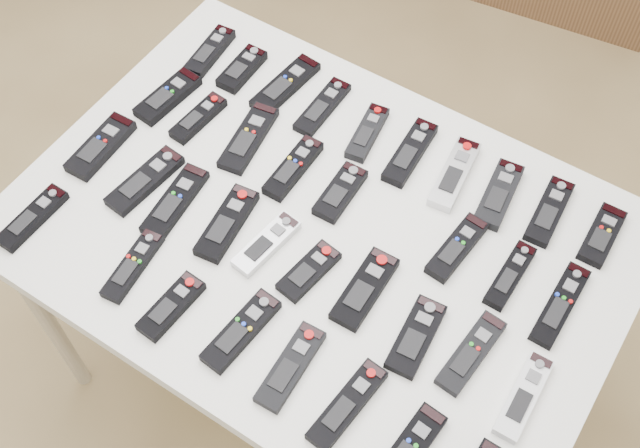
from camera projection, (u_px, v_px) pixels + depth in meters
The scene contains 36 objects.
ground at pixel (299, 342), 2.38m from camera, with size 4.00×4.00×0.00m, color olive.
table at pixel (320, 244), 1.72m from camera, with size 1.25×0.88×0.78m.
remote_0 at pixel (210, 52), 1.93m from camera, with size 0.05×0.16×0.02m, color black.
remote_1 at pixel (242, 69), 1.90m from camera, with size 0.05×0.14×0.02m, color black.
remote_2 at pixel (285, 85), 1.87m from camera, with size 0.06×0.20×0.02m, color black.
remote_3 at pixel (322, 107), 1.84m from camera, with size 0.05×0.18×0.02m, color black.
remote_4 at pixel (367, 133), 1.79m from camera, with size 0.05×0.16×0.02m, color black.
remote_5 at pixel (410, 152), 1.76m from camera, with size 0.05×0.18×0.02m, color black.
remote_6 at pixel (454, 174), 1.73m from camera, with size 0.05×0.19×0.02m, color #B7B7BC.
remote_7 at pixel (499, 194), 1.70m from camera, with size 0.06×0.17×0.02m, color black.
remote_8 at pixel (549, 212), 1.68m from camera, with size 0.05×0.17×0.02m, color black.
remote_9 at pixel (602, 235), 1.65m from camera, with size 0.05×0.15×0.02m, color black.
remote_10 at pixel (168, 96), 1.85m from camera, with size 0.06×0.17×0.02m, color black.
remote_11 at pixel (198, 118), 1.82m from camera, with size 0.04×0.15×0.02m, color black.
remote_12 at pixel (249, 138), 1.79m from camera, with size 0.06×0.19×0.02m, color black.
remote_13 at pixel (293, 168), 1.74m from camera, with size 0.05×0.17×0.02m, color black.
remote_14 at pixel (340, 192), 1.70m from camera, with size 0.06×0.15×0.02m, color black.
remote_15 at pixel (457, 248), 1.63m from camera, with size 0.05×0.17×0.02m, color black.
remote_16 at pixel (510, 275), 1.59m from camera, with size 0.04×0.16×0.02m, color black.
remote_17 at pixel (560, 305), 1.56m from camera, with size 0.05×0.19×0.02m, color black.
remote_18 at pixel (101, 146), 1.77m from camera, with size 0.06×0.18×0.02m, color black.
remote_19 at pixel (145, 181), 1.72m from camera, with size 0.06×0.19×0.02m, color black.
remote_20 at pixel (175, 202), 1.69m from camera, with size 0.06×0.19×0.02m, color black.
remote_21 at pixel (227, 223), 1.66m from camera, with size 0.06×0.18×0.02m, color black.
remote_22 at pixel (266, 244), 1.64m from camera, with size 0.05×0.16×0.02m, color #B7B7BC.
remote_23 at pixel (309, 271), 1.60m from camera, with size 0.05×0.14×0.02m, color black.
remote_24 at pixel (365, 289), 1.58m from camera, with size 0.06×0.18×0.02m, color black.
remote_25 at pixel (416, 337), 1.52m from camera, with size 0.06×0.16×0.02m, color black.
remote_26 at pixel (471, 353), 1.50m from camera, with size 0.05×0.18×0.02m, color black.
remote_27 at pixel (524, 396), 1.46m from camera, with size 0.05×0.18×0.02m, color silver.
remote_28 at pixel (33, 218), 1.67m from camera, with size 0.05×0.17×0.02m, color black.
remote_29 at pixel (133, 265), 1.61m from camera, with size 0.04×0.17×0.02m, color black.
remote_30 at pixel (171, 306), 1.56m from camera, with size 0.05×0.15×0.02m, color black.
remote_31 at pixel (241, 331), 1.53m from camera, with size 0.05×0.18×0.02m, color black.
remote_32 at pixel (290, 367), 1.49m from camera, with size 0.05×0.18×0.02m, color black.
remote_33 at pixel (347, 405), 1.45m from camera, with size 0.05×0.19×0.02m, color black.
Camera 1 is at (0.60, -0.81, 2.18)m, focal length 45.00 mm.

